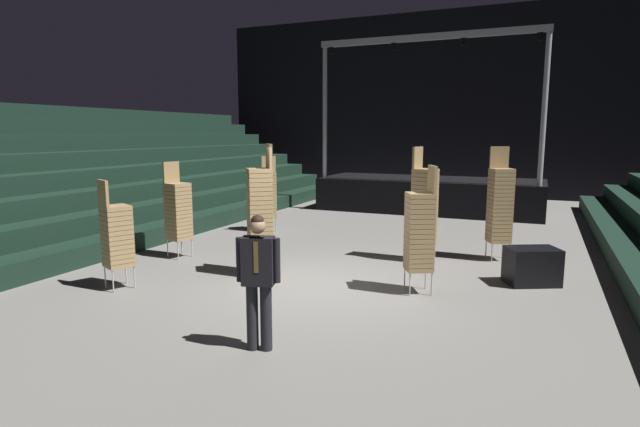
{
  "coord_description": "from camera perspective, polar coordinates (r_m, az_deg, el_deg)",
  "views": [
    {
      "loc": [
        3.56,
        -8.25,
        2.76
      ],
      "look_at": [
        0.15,
        -0.33,
        1.4
      ],
      "focal_mm": 28.64,
      "sensor_mm": 36.0,
      "label": 1
    }
  ],
  "objects": [
    {
      "name": "ground_plane",
      "position": [
        9.41,
        -0.06,
        -8.4
      ],
      "size": [
        22.0,
        30.0,
        0.1
      ],
      "primitive_type": "cube",
      "color": "slate"
    },
    {
      "name": "arena_end_wall",
      "position": [
        23.55,
        14.89,
        11.7
      ],
      "size": [
        22.0,
        0.3,
        8.0
      ],
      "primitive_type": "cube",
      "color": "black",
      "rests_on": "ground_plane"
    },
    {
      "name": "bleacher_bank_left",
      "position": [
        14.84,
        -28.06,
        4.21
      ],
      "size": [
        6.0,
        24.0,
        3.6
      ],
      "rotation": [
        0.0,
        0.0,
        1.57
      ],
      "color": "black",
      "rests_on": "ground_plane"
    },
    {
      "name": "stage_riser",
      "position": [
        18.69,
        12.18,
        2.34
      ],
      "size": [
        7.66,
        2.96,
        5.91
      ],
      "color": "black",
      "rests_on": "ground_plane"
    },
    {
      "name": "man_with_tie",
      "position": [
        6.52,
        -6.91,
        -6.78
      ],
      "size": [
        0.57,
        0.34,
        1.76
      ],
      "rotation": [
        0.0,
        0.0,
        3.43
      ],
      "color": "black",
      "rests_on": "ground_plane"
    },
    {
      "name": "chair_stack_front_left",
      "position": [
        11.76,
        -15.58,
        0.37
      ],
      "size": [
        0.54,
        0.54,
        2.14
      ],
      "rotation": [
        0.0,
        0.0,
        4.46
      ],
      "color": "#B2B5BA",
      "rests_on": "ground_plane"
    },
    {
      "name": "chair_stack_front_right",
      "position": [
        11.18,
        11.57,
        0.95
      ],
      "size": [
        0.53,
        0.53,
        2.48
      ],
      "rotation": [
        0.0,
        0.0,
        4.47
      ],
      "color": "#B2B5BA",
      "rests_on": "ground_plane"
    },
    {
      "name": "chair_stack_mid_left",
      "position": [
        9.89,
        -6.72,
        0.3
      ],
      "size": [
        0.62,
        0.62,
        2.56
      ],
      "rotation": [
        0.0,
        0.0,
        2.27
      ],
      "color": "#B2B5BA",
      "rests_on": "ground_plane"
    },
    {
      "name": "chair_stack_mid_right",
      "position": [
        14.48,
        -5.95,
        2.22
      ],
      "size": [
        0.62,
        0.62,
        2.14
      ],
      "rotation": [
        0.0,
        0.0,
        0.81
      ],
      "color": "#B2B5BA",
      "rests_on": "ground_plane"
    },
    {
      "name": "chair_stack_mid_centre",
      "position": [
        8.94,
        11.1,
        -1.84
      ],
      "size": [
        0.59,
        0.59,
        2.22
      ],
      "rotation": [
        0.0,
        0.0,
        2.05
      ],
      "color": "#B2B5BA",
      "rests_on": "ground_plane"
    },
    {
      "name": "chair_stack_rear_left",
      "position": [
        11.71,
        19.46,
        0.99
      ],
      "size": [
        0.58,
        0.58,
        2.48
      ],
      "rotation": [
        0.0,
        0.0,
        3.56
      ],
      "color": "#B2B5BA",
      "rests_on": "ground_plane"
    },
    {
      "name": "chair_stack_rear_right",
      "position": [
        9.74,
        -21.78,
        -2.19
      ],
      "size": [
        0.58,
        0.58,
        1.96
      ],
      "rotation": [
        0.0,
        0.0,
        5.85
      ],
      "color": "#B2B5BA",
      "rests_on": "ground_plane"
    },
    {
      "name": "equipment_road_case",
      "position": [
        10.2,
        22.6,
        -5.45
      ],
      "size": [
        1.07,
        0.94,
        0.68
      ],
      "primitive_type": "cube",
      "rotation": [
        0.0,
        0.0,
        0.46
      ],
      "color": "black",
      "rests_on": "ground_plane"
    }
  ]
}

